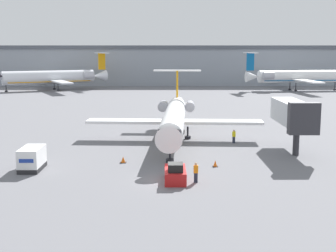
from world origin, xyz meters
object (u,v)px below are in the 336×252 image
object	(u,v)px
worker_near_tug	(196,172)
airplane_parked_far_right	(296,76)
airplane_main	(174,117)
worker_by_wing	(234,136)
traffic_cone_left	(123,160)
pushback_tug	(175,174)
airplane_parked_far_left	(52,77)
jet_bridge	(293,114)
luggage_cart	(32,159)
traffic_cone_right	(215,164)

from	to	relation	value
worker_near_tug	airplane_parked_far_right	bearing A→B (deg)	69.73
airplane_main	worker_by_wing	world-z (taller)	airplane_main
worker_by_wing	traffic_cone_left	distance (m)	16.67
pushback_tug	worker_near_tug	distance (m)	1.89
airplane_parked_far_left	jet_bridge	xyz separation A→B (m)	(47.46, -83.97, 0.61)
worker_near_tug	worker_by_wing	size ratio (longest dim) A/B	1.06
luggage_cart	pushback_tug	bearing A→B (deg)	-16.61
airplane_main	jet_bridge	distance (m)	15.27
airplane_main	worker_near_tug	distance (m)	20.03
airplane_main	luggage_cart	size ratio (longest dim) A/B	7.88
worker_by_wing	traffic_cone_right	size ratio (longest dim) A/B	2.67
worker_by_wing	airplane_parked_far_right	world-z (taller)	airplane_parked_far_right
worker_by_wing	airplane_parked_far_left	bearing A→B (deg)	117.78
worker_near_tug	traffic_cone_right	size ratio (longest dim) A/B	2.83
airplane_parked_far_right	jet_bridge	world-z (taller)	airplane_parked_far_right
pushback_tug	airplane_parked_far_right	world-z (taller)	airplane_parked_far_right
traffic_cone_left	jet_bridge	bearing A→B (deg)	15.47
airplane_parked_far_left	worker_near_tug	bearing A→B (deg)	-69.78
worker_near_tug	jet_bridge	world-z (taller)	jet_bridge
traffic_cone_right	airplane_parked_far_left	world-z (taller)	airplane_parked_far_left
pushback_tug	traffic_cone_left	bearing A→B (deg)	127.04
airplane_parked_far_left	traffic_cone_left	bearing A→B (deg)	-72.28
worker_by_wing	airplane_main	bearing A→B (deg)	164.50
airplane_main	airplane_parked_far_left	bearing A→B (deg)	113.92
worker_near_tug	airplane_parked_far_right	world-z (taller)	airplane_parked_far_right
luggage_cart	worker_by_wing	size ratio (longest dim) A/B	2.23
worker_by_wing	jet_bridge	distance (m)	8.57
worker_by_wing	airplane_parked_far_left	distance (m)	89.19
airplane_parked_far_left	airplane_parked_far_right	bearing A→B (deg)	-1.30
airplane_main	airplane_parked_far_right	bearing A→B (deg)	64.02
pushback_tug	worker_by_wing	distance (m)	19.01
worker_by_wing	traffic_cone_left	size ratio (longest dim) A/B	2.59
jet_bridge	traffic_cone_left	bearing A→B (deg)	-164.53
airplane_main	worker_by_wing	bearing A→B (deg)	-15.50
worker_near_tug	traffic_cone_left	bearing A→B (deg)	133.65
jet_bridge	airplane_main	bearing A→B (deg)	151.80
worker_by_wing	jet_bridge	xyz separation A→B (m)	(5.91, -5.11, 3.54)
traffic_cone_right	jet_bridge	bearing A→B (deg)	36.21
luggage_cart	traffic_cone_right	bearing A→B (deg)	3.51
airplane_parked_far_left	traffic_cone_right	bearing A→B (deg)	-67.36
worker_by_wing	traffic_cone_right	bearing A→B (deg)	-106.70
jet_bridge	worker_near_tug	bearing A→B (deg)	-133.09
luggage_cart	jet_bridge	xyz separation A→B (m)	(27.61, 8.09, 3.33)
traffic_cone_right	airplane_parked_far_right	distance (m)	95.25
traffic_cone_left	airplane_parked_far_right	world-z (taller)	airplane_parked_far_right
airplane_parked_far_left	luggage_cart	bearing A→B (deg)	-77.83
worker_near_tug	airplane_parked_far_left	world-z (taller)	airplane_parked_far_left
traffic_cone_left	airplane_parked_far_right	xyz separation A→B (m)	(42.20, 87.62, 3.79)
pushback_tug	jet_bridge	distance (m)	18.74
airplane_parked_far_left	airplane_parked_far_right	size ratio (longest dim) A/B	1.00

